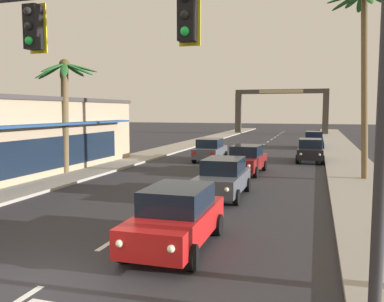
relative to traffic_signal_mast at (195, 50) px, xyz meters
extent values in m
plane|color=#2D2D33|center=(-3.34, -0.49, -4.89)|extent=(220.00, 220.00, 0.00)
cube|color=#9E998E|center=(4.46, 19.51, -4.82)|extent=(3.20, 110.00, 0.14)
cube|color=#9E998E|center=(-11.14, 19.51, -4.82)|extent=(3.20, 110.00, 0.14)
cube|color=silver|center=(-3.34, 2.94, -4.89)|extent=(0.16, 2.00, 0.01)
cube|color=silver|center=(-3.34, 7.23, -4.89)|extent=(0.16, 2.00, 0.01)
cube|color=silver|center=(-3.34, 11.52, -4.89)|extent=(0.16, 2.00, 0.01)
cube|color=silver|center=(-3.34, 15.81, -4.89)|extent=(0.16, 2.00, 0.01)
cube|color=silver|center=(-3.34, 20.09, -4.89)|extent=(0.16, 2.00, 0.01)
cube|color=silver|center=(-3.34, 24.38, -4.89)|extent=(0.16, 2.00, 0.01)
cube|color=silver|center=(-3.34, 28.67, -4.89)|extent=(0.16, 2.00, 0.01)
cube|color=silver|center=(-3.34, 32.95, -4.89)|extent=(0.16, 2.00, 0.01)
cube|color=silver|center=(-3.34, 37.24, -4.89)|extent=(0.16, 2.00, 0.01)
cube|color=silver|center=(-3.34, 41.53, -4.89)|extent=(0.16, 2.00, 0.01)
cube|color=silver|center=(-3.34, 45.82, -4.89)|extent=(0.16, 2.00, 0.01)
cube|color=silver|center=(-3.34, 50.10, -4.89)|extent=(0.16, 2.00, 0.01)
cube|color=silver|center=(-3.34, 54.39, -4.89)|extent=(0.16, 2.00, 0.01)
cube|color=silver|center=(-3.34, 58.68, -4.89)|extent=(0.16, 2.00, 0.01)
cube|color=silver|center=(-3.34, 62.96, -4.89)|extent=(0.16, 2.00, 0.01)
cube|color=silver|center=(-3.34, 67.25, -4.89)|extent=(0.16, 2.00, 0.01)
cylinder|color=#2D2D33|center=(3.27, 0.00, -1.59)|extent=(0.22, 0.22, 6.61)
cube|color=black|center=(-0.14, -0.02, 0.62)|extent=(0.32, 0.26, 0.92)
sphere|color=black|center=(-0.14, -0.16, 0.62)|extent=(0.17, 0.17, 0.17)
sphere|color=#1EE54C|center=(-0.14, -0.16, 0.32)|extent=(0.17, 0.17, 0.17)
cube|color=yellow|center=(-0.14, 0.15, 0.62)|extent=(0.42, 0.03, 1.04)
cube|color=black|center=(-3.56, -0.02, 0.62)|extent=(0.32, 0.26, 0.92)
sphere|color=black|center=(-3.56, -0.16, 0.92)|extent=(0.17, 0.17, 0.17)
sphere|color=black|center=(-3.56, -0.16, 0.62)|extent=(0.17, 0.17, 0.17)
sphere|color=#1EE54C|center=(-3.56, -0.16, 0.32)|extent=(0.17, 0.17, 0.17)
cube|color=yellow|center=(-3.56, 0.15, 0.62)|extent=(0.42, 0.03, 1.04)
cube|color=red|center=(-1.40, 2.84, -4.21)|extent=(1.82, 4.33, 0.72)
cube|color=black|center=(-1.40, 2.99, -3.53)|extent=(1.63, 2.22, 0.64)
cylinder|color=black|center=(-0.51, 1.43, -4.57)|extent=(0.23, 0.64, 0.64)
cylinder|color=black|center=(-2.24, 1.41, -4.57)|extent=(0.23, 0.64, 0.64)
cylinder|color=black|center=(-0.56, 4.27, -4.57)|extent=(0.23, 0.64, 0.64)
cylinder|color=black|center=(-2.28, 4.25, -4.57)|extent=(0.23, 0.64, 0.64)
sphere|color=#F9EFC6|center=(-0.75, 0.68, -4.13)|extent=(0.18, 0.18, 0.18)
sphere|color=#F9EFC6|center=(-1.99, 0.66, -4.13)|extent=(0.18, 0.18, 0.18)
cube|color=red|center=(-0.77, 5.01, -4.11)|extent=(0.24, 0.06, 0.20)
cube|color=red|center=(-2.09, 4.99, -4.11)|extent=(0.24, 0.06, 0.20)
cube|color=#4C515B|center=(-1.63, 9.67, -4.21)|extent=(1.79, 4.31, 0.72)
cube|color=black|center=(-1.63, 9.82, -3.53)|extent=(1.62, 2.21, 0.64)
cylinder|color=black|center=(-0.76, 8.26, -4.57)|extent=(0.22, 0.64, 0.64)
cylinder|color=black|center=(-2.48, 8.24, -4.57)|extent=(0.22, 0.64, 0.64)
cylinder|color=black|center=(-0.78, 11.10, -4.57)|extent=(0.22, 0.64, 0.64)
cylinder|color=black|center=(-2.50, 11.08, -4.57)|extent=(0.22, 0.64, 0.64)
sphere|color=#F9EFC6|center=(-0.99, 7.51, -4.13)|extent=(0.18, 0.18, 0.18)
sphere|color=#F9EFC6|center=(-2.23, 7.50, -4.13)|extent=(0.18, 0.18, 0.18)
cube|color=red|center=(-0.99, 11.84, -4.11)|extent=(0.24, 0.06, 0.20)
cube|color=red|center=(-2.31, 11.83, -4.11)|extent=(0.24, 0.06, 0.20)
cube|color=maroon|center=(-1.76, 16.50, -4.21)|extent=(1.97, 4.38, 0.72)
cube|color=black|center=(-1.75, 16.65, -3.53)|extent=(1.71, 2.28, 0.64)
cylinder|color=black|center=(-0.97, 15.04, -4.57)|extent=(0.25, 0.65, 0.64)
cylinder|color=black|center=(-2.69, 15.13, -4.57)|extent=(0.25, 0.65, 0.64)
cylinder|color=black|center=(-0.83, 17.88, -4.57)|extent=(0.25, 0.65, 0.64)
cylinder|color=black|center=(-2.55, 17.96, -4.57)|extent=(0.25, 0.65, 0.64)
sphere|color=#F9EFC6|center=(-1.25, 14.30, -4.13)|extent=(0.18, 0.18, 0.18)
sphere|color=#F9EFC6|center=(-2.49, 14.37, -4.13)|extent=(0.18, 0.18, 0.18)
cube|color=red|center=(-1.00, 18.63, -4.11)|extent=(0.24, 0.07, 0.20)
cube|color=red|center=(-2.32, 18.69, -4.11)|extent=(0.24, 0.07, 0.20)
cube|color=#4C515B|center=(-5.32, 21.63, -4.21)|extent=(1.87, 4.34, 0.72)
cube|color=black|center=(-5.31, 21.48, -3.53)|extent=(1.66, 2.24, 0.64)
cylinder|color=black|center=(-6.22, 23.03, -4.57)|extent=(0.24, 0.65, 0.64)
cylinder|color=black|center=(-4.49, 23.07, -4.57)|extent=(0.24, 0.65, 0.64)
cylinder|color=black|center=(-6.14, 20.19, -4.57)|extent=(0.24, 0.65, 0.64)
cylinder|color=black|center=(-4.42, 20.24, -4.57)|extent=(0.24, 0.65, 0.64)
sphere|color=#B2B2AD|center=(-5.99, 23.79, -4.13)|extent=(0.18, 0.18, 0.18)
sphere|color=#B2B2AD|center=(-4.75, 23.82, -4.13)|extent=(0.18, 0.18, 0.18)
cube|color=red|center=(-5.92, 19.46, -4.11)|extent=(0.24, 0.07, 0.20)
cube|color=red|center=(-4.60, 19.49, -4.11)|extent=(0.24, 0.07, 0.20)
cube|color=black|center=(1.81, 23.44, -4.21)|extent=(1.80, 4.32, 0.72)
cube|color=black|center=(1.81, 23.59, -3.53)|extent=(1.62, 2.22, 0.64)
cylinder|color=black|center=(2.69, 22.03, -4.57)|extent=(0.23, 0.64, 0.64)
cylinder|color=black|center=(0.97, 22.01, -4.57)|extent=(0.23, 0.64, 0.64)
cylinder|color=black|center=(2.66, 24.86, -4.57)|extent=(0.23, 0.64, 0.64)
cylinder|color=black|center=(0.94, 24.85, -4.57)|extent=(0.23, 0.64, 0.64)
sphere|color=#B2B2AD|center=(2.46, 21.27, -4.13)|extent=(0.18, 0.18, 0.18)
sphere|color=#B2B2AD|center=(1.22, 21.26, -4.13)|extent=(0.18, 0.18, 0.18)
cube|color=red|center=(2.45, 25.60, -4.11)|extent=(0.24, 0.06, 0.20)
cube|color=red|center=(1.13, 25.59, -4.11)|extent=(0.24, 0.06, 0.20)
cube|color=navy|center=(1.99, 34.50, -4.21)|extent=(1.77, 4.30, 0.72)
cube|color=black|center=(1.99, 34.65, -3.53)|extent=(1.60, 2.20, 0.64)
cylinder|color=black|center=(2.85, 33.08, -4.57)|extent=(0.22, 0.64, 0.64)
cylinder|color=black|center=(1.12, 33.08, -4.57)|extent=(0.22, 0.64, 0.64)
cylinder|color=black|center=(2.85, 35.92, -4.57)|extent=(0.22, 0.64, 0.64)
cylinder|color=black|center=(1.12, 35.92, -4.57)|extent=(0.22, 0.64, 0.64)
sphere|color=#B2B2AD|center=(2.60, 32.33, -4.13)|extent=(0.18, 0.18, 0.18)
sphere|color=#B2B2AD|center=(1.36, 32.33, -4.13)|extent=(0.18, 0.18, 0.18)
cube|color=red|center=(2.65, 36.66, -4.11)|extent=(0.24, 0.06, 0.20)
cube|color=red|center=(1.33, 36.66, -4.11)|extent=(0.24, 0.06, 0.20)
cylinder|color=brown|center=(-11.74, 12.84, -1.72)|extent=(0.59, 0.42, 6.34)
ellipsoid|color=#236028|center=(-10.79, 12.94, 1.20)|extent=(1.83, 0.59, 0.82)
ellipsoid|color=#236028|center=(-10.90, 13.35, 1.32)|extent=(1.76, 1.37, 0.57)
ellipsoid|color=#236028|center=(-11.58, 13.73, 1.24)|extent=(0.55, 1.85, 0.74)
ellipsoid|color=#236028|center=(-12.19, 13.49, 1.13)|extent=(1.42, 1.60, 0.95)
ellipsoid|color=#236028|center=(-12.48, 12.75, 1.11)|extent=(1.76, 0.59, 0.98)
ellipsoid|color=#236028|center=(-12.22, 12.25, 1.09)|extent=(1.47, 1.51, 1.03)
ellipsoid|color=#236028|center=(-11.79, 11.97, 1.23)|extent=(0.67, 1.85, 0.76)
ellipsoid|color=#236028|center=(-11.20, 12.14, 1.12)|extent=(1.28, 1.67, 0.98)
sphere|color=#4C4223|center=(-11.65, 12.84, 1.49)|extent=(0.60, 0.60, 0.60)
cylinder|color=brown|center=(4.56, 15.78, 0.01)|extent=(0.73, 0.33, 9.81)
ellipsoid|color=#2D702D|center=(4.31, 16.68, 4.67)|extent=(0.51, 1.88, 0.82)
ellipsoid|color=#2D702D|center=(3.96, 16.63, 4.79)|extent=(1.18, 1.90, 0.58)
ellipsoid|color=#2D702D|center=(3.60, 16.27, 4.67)|extent=(1.78, 1.33, 0.82)
cube|color=navy|center=(-11.33, 8.67, -1.88)|extent=(1.00, 21.47, 0.12)
cube|color=black|center=(-11.76, 8.67, -3.49)|extent=(0.06, 20.20, 1.80)
cube|color=#423D38|center=(-10.16, 58.43, -1.70)|extent=(0.90, 0.90, 6.39)
cube|color=#423D38|center=(3.47, 58.43, -1.70)|extent=(0.90, 0.90, 6.39)
cube|color=#423D38|center=(-3.34, 58.43, 1.85)|extent=(14.53, 0.60, 0.70)
cube|color=tan|center=(-3.34, 58.11, 1.85)|extent=(6.81, 0.08, 0.56)
camera|label=1|loc=(2.22, -7.35, -1.12)|focal=37.76mm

